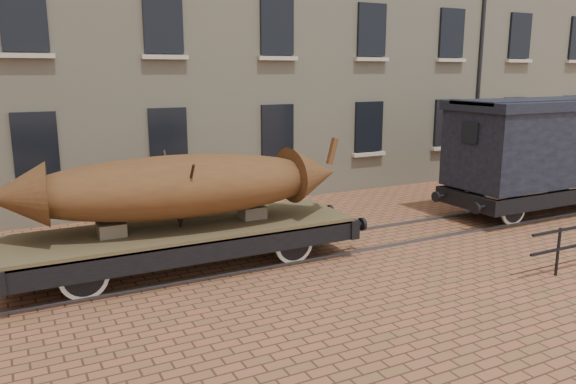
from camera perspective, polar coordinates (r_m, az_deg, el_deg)
name	(u,v)px	position (r m, az deg, el deg)	size (l,w,h in m)	color
ground	(332,245)	(13.49, 4.50, -5.42)	(90.00, 90.00, 0.00)	brown
rail_track	(332,244)	(13.49, 4.51, -5.30)	(30.00, 1.52, 0.06)	#59595E
flatcar_wagon	(186,235)	(11.86, -10.27, -4.32)	(7.92, 2.15, 1.19)	#4F4328
iron_boat	(179,186)	(11.57, -11.02, 0.62)	(7.21, 2.44, 1.70)	brown
goods_van	(541,142)	(17.72, 24.31, 4.65)	(6.40, 2.33, 3.31)	black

